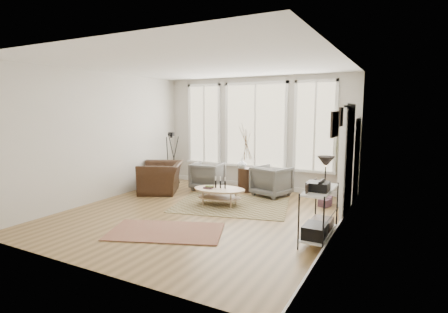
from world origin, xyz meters
The scene contains 17 objects.
room centered at (0.02, 0.03, 1.43)m, with size 5.50×5.54×2.90m.
bay_window centered at (0.00, 2.71, 1.61)m, with size 4.14×0.12×2.24m.
door centered at (2.57, 1.15, 1.12)m, with size 0.09×1.06×2.22m.
bookcase centered at (2.44, 2.23, 0.96)m, with size 0.31×0.85×2.06m.
low_shelf centered at (2.38, -0.30, 0.51)m, with size 0.38×1.08×1.30m.
wall_art centered at (2.58, -0.27, 1.88)m, with size 0.04×0.88×0.44m.
rug_main centered at (0.23, 0.89, 0.01)m, with size 2.40×1.80×0.01m, color brown.
rug_runner centered at (0.00, -1.14, 0.01)m, with size 1.90×1.05×0.01m, color maroon.
coffee_table centered at (-0.02, 0.79, 0.28)m, with size 1.24×0.89×0.52m.
armchair_left centered at (-1.02, 1.98, 0.35)m, with size 0.75×0.77×0.70m, color #63625E.
armchair_right centered at (0.71, 2.08, 0.36)m, with size 0.77×0.80×0.72m, color #63625E.
side_table centered at (-0.04, 2.22, 0.81)m, with size 0.40×0.40×1.68m.
vase centered at (-0.10, 2.12, 0.72)m, with size 0.23×0.23×0.24m, color silver.
accent_chair centered at (-1.89, 1.16, 0.37)m, with size 1.00×1.14×0.74m, color #341F12.
tripod_camera centered at (-2.25, 2.11, 0.66)m, with size 0.51×0.51×1.44m.
book_stack_near centered at (2.05, 1.94, 0.08)m, with size 0.21×0.26×0.17m, color maroon.
book_stack_far centered at (2.05, 1.72, 0.08)m, with size 0.19×0.25×0.16m, color maroon.
Camera 1 is at (3.55, -5.72, 2.07)m, focal length 28.00 mm.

